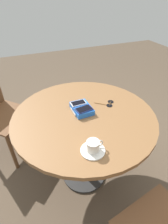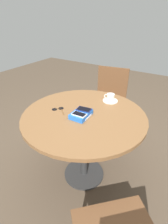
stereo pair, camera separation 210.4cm
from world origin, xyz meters
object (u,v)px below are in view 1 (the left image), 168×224
at_px(sunglasses, 109,104).
at_px(round_table, 84,125).
at_px(saucer, 93,150).
at_px(phone_white, 78,103).
at_px(phone_box, 81,109).
at_px(phone_navy, 83,109).
at_px(coffee_cup, 93,146).
at_px(chair_near_window, 0,115).

bearing_deg(sunglasses, round_table, -77.54).
bearing_deg(saucer, sunglasses, 140.91).
bearing_deg(phone_white, phone_box, 7.87).
bearing_deg(round_table, phone_white, -173.20).
bearing_deg(round_table, phone_navy, -101.58).
height_order(coffee_cup, chair_near_window, chair_near_window).
relative_size(phone_navy, saucer, 0.89).
bearing_deg(sunglasses, saucer, -39.09).
bearing_deg(phone_white, round_table, 6.80).
bearing_deg(chair_near_window, coffee_cup, 29.38).
xyz_separation_m(saucer, sunglasses, (-0.41, 0.33, -0.00)).
relative_size(phone_white, phone_navy, 0.90).
relative_size(phone_box, phone_white, 1.62).
bearing_deg(coffee_cup, round_table, 166.54).
distance_m(phone_navy, saucer, 0.37).
bearing_deg(round_table, saucer, -13.80).
bearing_deg(round_table, phone_box, -174.19).
bearing_deg(coffee_cup, phone_navy, 167.34).
xyz_separation_m(coffee_cup, chair_near_window, (-1.02, -0.58, -0.33)).
bearing_deg(sunglasses, coffee_cup, -38.91).
bearing_deg(saucer, phone_box, 168.46).
distance_m(round_table, phone_navy, 0.15).
relative_size(phone_navy, sunglasses, 0.83).
bearing_deg(chair_near_window, phone_navy, 44.40).
xyz_separation_m(phone_box, chair_near_window, (-0.62, -0.66, -0.31)).
distance_m(phone_box, chair_near_window, 0.96).
bearing_deg(phone_navy, saucer, -12.99).
distance_m(phone_white, phone_navy, 0.09).
bearing_deg(phone_navy, round_table, 78.42).
height_order(phone_white, sunglasses, phone_white).
distance_m(round_table, chair_near_window, 0.96).
height_order(round_table, saucer, saucer).
bearing_deg(sunglasses, phone_navy, -78.01).
bearing_deg(chair_near_window, saucer, 29.28).
bearing_deg(phone_white, chair_near_window, -131.70).
distance_m(phone_box, saucer, 0.41).
distance_m(saucer, chair_near_window, 1.21).
xyz_separation_m(phone_navy, chair_near_window, (-0.67, -0.66, -0.34)).
bearing_deg(phone_navy, phone_box, 179.85).
relative_size(phone_white, sunglasses, 0.74).
height_order(phone_box, coffee_cup, coffee_cup).
relative_size(saucer, chair_near_window, 0.18).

